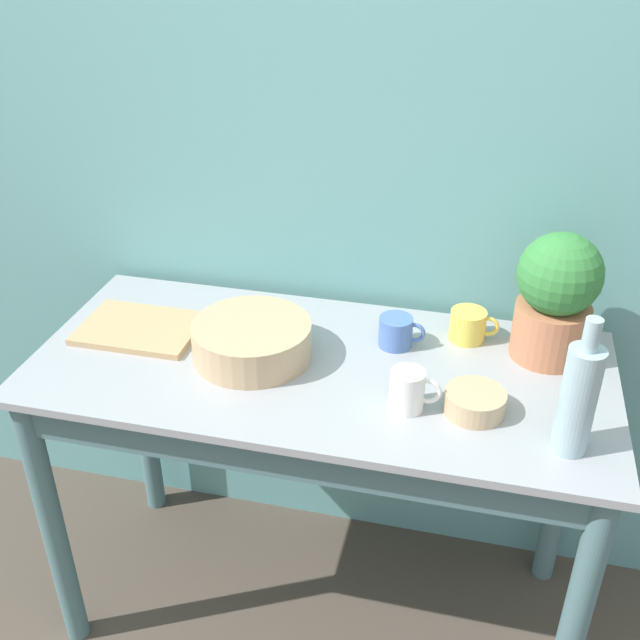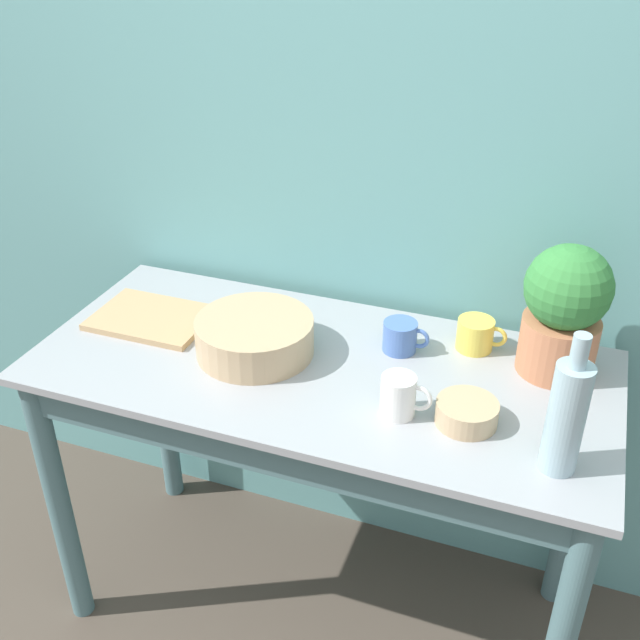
# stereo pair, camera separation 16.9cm
# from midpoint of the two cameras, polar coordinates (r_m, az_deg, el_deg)

# --- Properties ---
(wall_back) EXTENTS (6.00, 0.05, 2.40)m
(wall_back) POSITION_cam_midpoint_polar(r_m,az_deg,el_deg) (1.91, 0.05, 11.85)
(wall_back) COLOR #609E9E
(wall_back) RESTS_ON ground_plane
(counter_table) EXTENTS (1.36, 0.62, 0.83)m
(counter_table) POSITION_cam_midpoint_polar(r_m,az_deg,el_deg) (1.84, -2.85, -8.27)
(counter_table) COLOR slate
(counter_table) RESTS_ON ground_plane
(potted_plant) EXTENTS (0.19, 0.19, 0.31)m
(potted_plant) POSITION_cam_midpoint_polar(r_m,az_deg,el_deg) (1.76, 14.98, 1.75)
(potted_plant) COLOR #B7704C
(potted_plant) RESTS_ON counter_table
(bowl_wash_large) EXTENTS (0.28, 0.28, 0.09)m
(bowl_wash_large) POSITION_cam_midpoint_polar(r_m,az_deg,el_deg) (1.78, -7.93, -1.63)
(bowl_wash_large) COLOR tan
(bowl_wash_large) RESTS_ON counter_table
(bottle_tall) EXTENTS (0.07, 0.07, 0.30)m
(bottle_tall) POSITION_cam_midpoint_polar(r_m,az_deg,el_deg) (1.49, 16.05, -5.82)
(bottle_tall) COLOR #93B2BC
(bottle_tall) RESTS_ON counter_table
(mug_yellow) EXTENTS (0.12, 0.09, 0.08)m
(mug_yellow) POSITION_cam_midpoint_polar(r_m,az_deg,el_deg) (1.85, 8.71, -0.48)
(mug_yellow) COLOR #E5CC4C
(mug_yellow) RESTS_ON counter_table
(mug_blue) EXTENTS (0.11, 0.08, 0.08)m
(mug_blue) POSITION_cam_midpoint_polar(r_m,az_deg,el_deg) (1.81, 3.20, -0.98)
(mug_blue) COLOR #4C70B7
(mug_blue) RESTS_ON counter_table
(mug_white) EXTENTS (0.11, 0.07, 0.09)m
(mug_white) POSITION_cam_midpoint_polar(r_m,az_deg,el_deg) (1.59, 3.73, -5.46)
(mug_white) COLOR white
(mug_white) RESTS_ON counter_table
(bowl_small_tan) EXTENTS (0.13, 0.13, 0.05)m
(bowl_small_tan) POSITION_cam_midpoint_polar(r_m,az_deg,el_deg) (1.61, 8.77, -6.31)
(bowl_small_tan) COLOR tan
(bowl_small_tan) RESTS_ON counter_table
(tray_board) EXTENTS (0.29, 0.21, 0.02)m
(tray_board) POSITION_cam_midpoint_polar(r_m,az_deg,el_deg) (1.95, -15.99, -0.69)
(tray_board) COLOR tan
(tray_board) RESTS_ON counter_table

